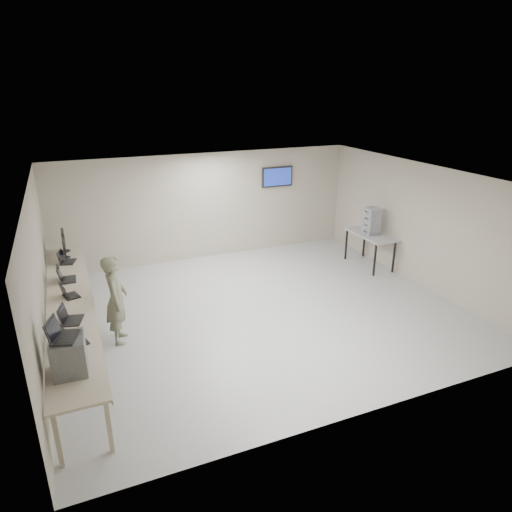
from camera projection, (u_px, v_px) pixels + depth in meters
name	position (u px, v px, depth m)	size (l,w,h in m)	color
room	(260.00, 246.00, 9.10)	(8.01, 7.01, 2.81)	silver
workbench	(71.00, 306.00, 7.94)	(0.76, 6.00, 0.90)	#BDB29C
equipment_box	(69.00, 355.00, 5.91)	(0.42, 0.48, 0.50)	gray
laptop_on_box	(60.00, 334.00, 5.77)	(0.43, 0.45, 0.30)	black
laptop_0	(72.00, 339.00, 6.63)	(0.38, 0.41, 0.28)	black
laptop_1	(69.00, 318.00, 7.22)	(0.40, 0.43, 0.29)	black
laptop_2	(68.00, 294.00, 8.07)	(0.35, 0.38, 0.25)	black
laptop_3	(64.00, 277.00, 8.72)	(0.33, 0.40, 0.30)	black
laptop_4	(65.00, 260.00, 9.60)	(0.38, 0.42, 0.28)	black
monitor_near	(64.00, 246.00, 9.82)	(0.19, 0.44, 0.43)	black
monitor_far	(63.00, 239.00, 10.17)	(0.22, 0.49, 0.49)	black
soldier	(116.00, 300.00, 8.15)	(0.61, 0.40, 1.66)	gray
side_table	(370.00, 237.00, 11.61)	(0.67, 1.44, 0.87)	#A6A6A6
storage_bins	(371.00, 221.00, 11.46)	(0.32, 0.36, 0.68)	#9C9FAB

